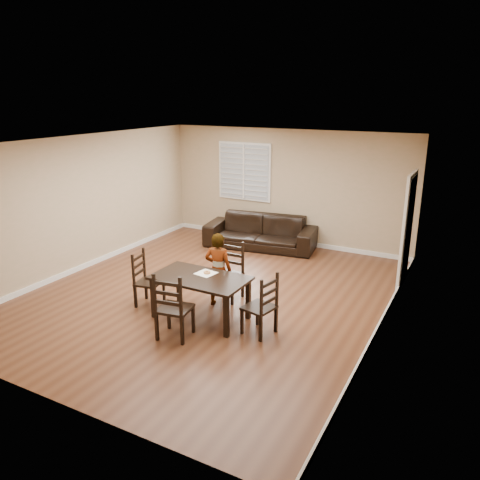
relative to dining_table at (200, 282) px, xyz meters
The scene contains 11 objects.
ground 1.13m from the dining_table, 112.67° to the left, with size 7.00×7.00×0.00m, color brown.
room 1.62m from the dining_table, 107.36° to the left, with size 6.04×7.04×2.72m.
dining_table is the anchor object (origin of this frame).
chair_near 0.99m from the dining_table, 89.21° to the left, with size 0.47×0.44×1.02m.
chair_far 0.83m from the dining_table, 89.24° to the right, with size 0.54×0.51×1.05m.
chair_left 1.17m from the dining_table, behind, with size 0.47×0.49×0.95m.
chair_right 1.17m from the dining_table, ahead, with size 0.49×0.51×0.97m.
child 0.55m from the dining_table, 89.22° to the left, with size 0.47×0.31×1.29m, color gray.
napkin 0.19m from the dining_table, 89.22° to the left, with size 0.29×0.29×0.00m, color white.
donut 0.21m from the dining_table, 82.88° to the left, with size 0.11×0.11×0.04m.
sofa 3.82m from the dining_table, 101.08° to the left, with size 2.55×1.00×0.75m, color black.
Camera 1 is at (4.12, -6.62, 3.47)m, focal length 35.00 mm.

